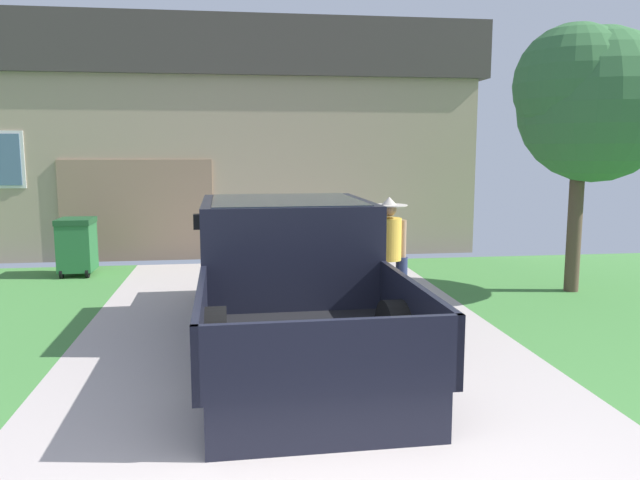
# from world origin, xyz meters

# --- Properties ---
(pickup_truck) EXTENTS (2.26, 5.55, 1.64)m
(pickup_truck) POSITION_xyz_m (-0.05, 4.14, 0.74)
(pickup_truck) COLOR black
(pickup_truck) RESTS_ON ground
(person_with_hat) EXTENTS (0.52, 0.46, 1.67)m
(person_with_hat) POSITION_xyz_m (1.24, 4.19, 0.95)
(person_with_hat) COLOR navy
(person_with_hat) RESTS_ON ground
(handbag) EXTENTS (0.35, 0.19, 0.40)m
(handbag) POSITION_xyz_m (1.33, 3.86, 0.11)
(handbag) COLOR beige
(handbag) RESTS_ON ground
(house_with_garage) EXTENTS (11.23, 6.57, 4.93)m
(house_with_garage) POSITION_xyz_m (-0.91, 12.71, 2.50)
(house_with_garage) COLOR tan
(house_with_garage) RESTS_ON ground
(front_yard_tree) EXTENTS (2.47, 2.35, 4.13)m
(front_yard_tree) POSITION_xyz_m (4.70, 5.68, 2.99)
(front_yard_tree) COLOR brown
(front_yard_tree) RESTS_ON ground
(wheeled_trash_bin) EXTENTS (0.60, 0.72, 1.03)m
(wheeled_trash_bin) POSITION_xyz_m (-3.51, 8.13, 0.56)
(wheeled_trash_bin) COLOR #286B38
(wheeled_trash_bin) RESTS_ON ground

